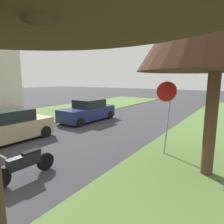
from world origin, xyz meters
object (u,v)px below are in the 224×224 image
Objects in this scene: street_tree_right_mid_a at (221,5)px; parked_sedan_navy at (88,111)px; parked_sedan_tan at (6,128)px; parked_motorcycle at (25,164)px; stop_sign_far at (167,102)px.

parked_sedan_navy is (-8.59, 3.99, -4.36)m from street_tree_right_mid_a.
parked_sedan_tan is 5.95m from parked_sedan_navy.
street_tree_right_mid_a reaches higher than parked_motorcycle.
parked_sedan_navy is 8.45m from parked_motorcycle.
stop_sign_far reaches higher than parked_sedan_navy.
street_tree_right_mid_a is at bearing -24.90° from parked_sedan_navy.
parked_sedan_navy is (0.04, 5.95, 0.00)m from parked_sedan_tan.
parked_sedan_navy is 2.16× the size of parked_motorcycle.
parked_sedan_tan is (-8.63, -1.96, -4.36)m from street_tree_right_mid_a.
street_tree_right_mid_a is at bearing -27.53° from stop_sign_far.
stop_sign_far is 0.66× the size of parked_sedan_tan.
stop_sign_far reaches higher than parked_motorcycle.
parked_sedan_navy is at bearing 155.76° from stop_sign_far.
parked_motorcycle is at bearing -20.07° from parked_sedan_tan.
street_tree_right_mid_a is 1.55× the size of parked_sedan_tan.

